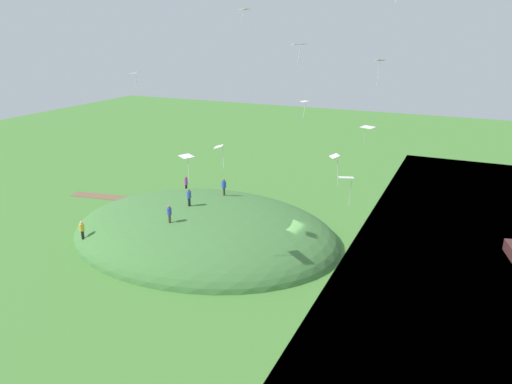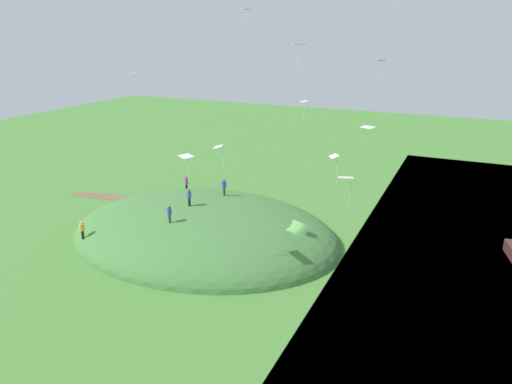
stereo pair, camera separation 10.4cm
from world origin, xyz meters
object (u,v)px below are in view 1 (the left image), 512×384
at_px(person_with_child, 186,182).
at_px(kite_7, 368,128).
at_px(person_watching_kites, 169,212).
at_px(kite_6, 300,46).
at_px(kite_2, 187,157).
at_px(kite_0, 245,10).
at_px(kite_1, 347,179).
at_px(kite_10, 304,103).
at_px(person_on_hilltop, 82,228).
at_px(kite_8, 380,62).
at_px(person_near_shore, 189,195).
at_px(kite_11, 219,148).
at_px(kite_3, 135,74).
at_px(person_walking_path, 224,185).
at_px(kite_5, 335,159).

xyz_separation_m(person_with_child, kite_7, (-20.66, 3.29, 8.49)).
bearing_deg(person_with_child, person_watching_kites, -108.92).
bearing_deg(kite_6, person_with_child, -33.25).
bearing_deg(kite_2, kite_0, -85.76).
xyz_separation_m(kite_2, kite_6, (-6.44, -5.01, 7.49)).
xyz_separation_m(kite_1, kite_10, (4.86, -4.88, 4.29)).
xyz_separation_m(person_on_hilltop, person_with_child, (-1.26, -15.01, 0.07)).
xyz_separation_m(kite_6, kite_8, (-4.42, -6.54, -1.40)).
distance_m(person_near_shore, kite_1, 16.59).
bearing_deg(kite_7, person_watching_kites, 31.85).
height_order(kite_10, kite_11, kite_10).
bearing_deg(person_on_hilltop, person_watching_kites, 160.80).
relative_size(person_near_shore, kite_3, 1.31).
xyz_separation_m(person_near_shore, kite_8, (-15.59, -4.11, 11.96)).
height_order(kite_8, kite_11, kite_8).
height_order(person_watching_kites, kite_7, kite_7).
bearing_deg(person_near_shore, person_with_child, -135.91).
xyz_separation_m(person_with_child, kite_8, (-21.53, 4.68, 13.98)).
height_order(person_walking_path, kite_2, kite_2).
distance_m(kite_2, kite_7, 16.36).
bearing_deg(kite_8, kite_11, 49.58).
height_order(kite_6, kite_8, kite_6).
relative_size(person_watching_kites, person_walking_path, 0.94).
height_order(person_watching_kites, kite_2, kite_2).
height_order(person_watching_kites, kite_0, kite_0).
bearing_deg(person_watching_kites, kite_7, 166.66).
height_order(person_watching_kites, person_with_child, person_watching_kites).
height_order(kite_0, kite_1, kite_0).
bearing_deg(kite_3, person_watching_kites, -86.97).
relative_size(person_watching_kites, person_on_hilltop, 0.94).
bearing_deg(kite_7, kite_11, 55.89).
distance_m(person_watching_kites, kite_10, 14.57).
bearing_deg(person_near_shore, kite_1, 85.42).
relative_size(person_near_shore, kite_10, 1.23).
xyz_separation_m(person_watching_kites, kite_0, (-3.67, -7.55, 16.34)).
distance_m(kite_8, kite_10, 6.72).
bearing_deg(person_on_hilltop, kite_0, -176.46).
relative_size(kite_7, kite_11, 0.94).
bearing_deg(person_watching_kites, person_near_shore, -131.84).
relative_size(person_watching_kites, kite_7, 1.00).
bearing_deg(kite_6, kite_8, -124.09).
relative_size(person_watching_kites, kite_2, 0.81).
bearing_deg(kite_7, person_on_hilltop, 28.14).
bearing_deg(person_watching_kites, person_on_hilltop, -25.10).
xyz_separation_m(kite_1, kite_6, (4.24, -1.60, 8.71)).
bearing_deg(kite_1, kite_5, 96.00).
bearing_deg(person_walking_path, kite_0, 28.07).
height_order(person_on_hilltop, kite_5, kite_5).
bearing_deg(kite_2, person_walking_path, -73.68).
height_order(person_walking_path, kite_10, kite_10).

